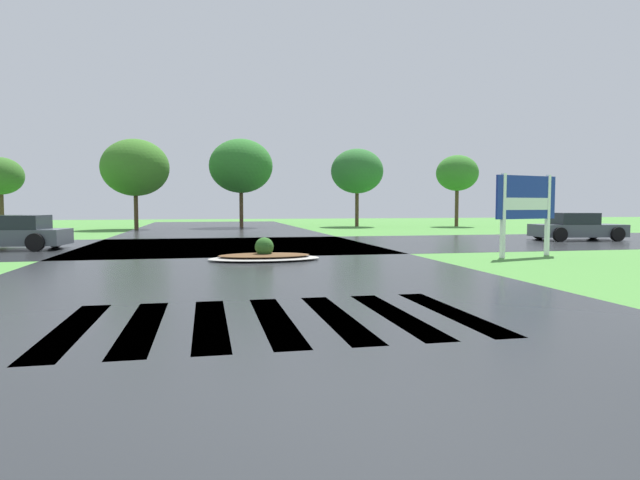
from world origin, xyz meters
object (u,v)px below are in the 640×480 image
(estate_billboard, at_px, (526,202))
(median_island, at_px, (264,256))
(car_dark_suv, at_px, (576,228))
(car_white_sedan, at_px, (5,234))

(estate_billboard, xyz_separation_m, median_island, (-8.26, 0.53, -1.61))
(median_island, relative_size, car_dark_suv, 0.79)
(median_island, relative_size, car_white_sedan, 0.72)
(car_dark_suv, height_order, car_white_sedan, car_dark_suv)
(median_island, bearing_deg, estate_billboard, -3.65)
(median_island, xyz_separation_m, car_dark_suv, (15.24, 6.19, 0.45))
(estate_billboard, distance_m, median_island, 8.44)
(car_dark_suv, bearing_deg, car_white_sedan, -173.10)
(car_white_sedan, bearing_deg, car_dark_suv, -173.00)
(car_white_sedan, bearing_deg, median_island, 152.96)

